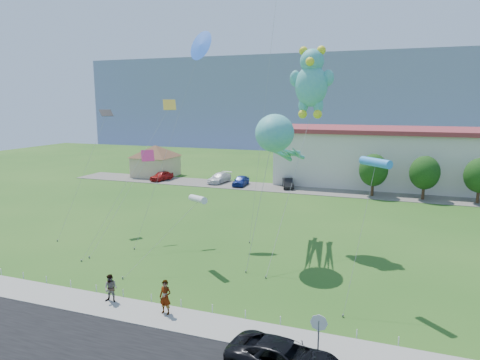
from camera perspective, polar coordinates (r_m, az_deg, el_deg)
name	(u,v)px	position (r m, az deg, el deg)	size (l,w,h in m)	color
ground	(176,295)	(27.88, -8.47, -14.97)	(160.00, 160.00, 0.00)	#235217
sidewalk	(153,315)	(25.73, -11.49, -17.22)	(80.00, 2.50, 0.10)	gray
parking_strip	(297,189)	(59.57, 7.59, -1.23)	(70.00, 6.00, 0.06)	#59544C
hill_ridge	(355,100)	(142.63, 15.12, 10.22)	(160.00, 50.00, 25.00)	gray
pavilion	(156,158)	(70.70, -11.19, 2.94)	(9.20, 9.20, 5.00)	tan
stop_sign	(319,327)	(20.67, 10.45, -18.75)	(0.80, 0.07, 2.50)	slate
rope_fence	(166,301)	(26.75, -9.85, -15.56)	(26.05, 0.05, 0.50)	white
tree_near	(373,170)	(56.79, 17.36, 1.26)	(3.60, 3.60, 5.47)	#3F2B19
tree_mid	(425,173)	(56.87, 23.40, 0.89)	(3.60, 3.60, 5.47)	#3F2B19
tree_far	(480,176)	(57.59, 29.36, 0.52)	(3.60, 3.60, 5.47)	#3F2B19
suv	(285,360)	(20.32, 6.08, -22.73)	(2.43, 5.27, 1.46)	black
pedestrian_left	(165,297)	(25.23, -9.93, -15.12)	(0.72, 0.47, 1.97)	gray
pedestrian_right	(111,288)	(27.35, -16.85, -13.66)	(0.82, 0.64, 1.69)	gray
parked_car_red	(162,176)	(66.63, -10.41, 0.56)	(1.67, 4.15, 1.41)	#AB1615
parked_car_white	(219,178)	(63.79, -2.76, 0.29)	(1.99, 4.91, 1.42)	white
parked_car_blue	(241,181)	(61.45, 0.11, -0.09)	(1.67, 4.16, 1.42)	navy
parked_car_black	(288,183)	(60.20, 6.39, -0.41)	(1.41, 4.05, 1.33)	black
octopus_kite	(279,142)	(33.04, 5.21, 5.10)	(2.81, 10.51, 11.03)	teal
teddy_bear_kite	(311,81)	(36.59, 9.50, 12.95)	(3.65, 10.66, 16.37)	teal
small_kite_pink	(142,165)	(38.01, -12.88, 1.98)	(2.03, 7.44, 7.68)	#DA306D
small_kite_blue	(199,50)	(39.30, -5.45, 16.90)	(3.95, 7.80, 17.48)	blue
small_kite_white	(197,200)	(30.86, -5.71, -2.62)	(4.12, 5.23, 5.45)	silver
small_kite_yellow	(160,122)	(37.73, -10.65, 7.60)	(3.71, 9.54, 12.08)	gold
small_kite_cyan	(375,164)	(25.97, 17.59, 2.11)	(1.47, 4.13, 8.87)	#328FE4
small_kite_black	(101,126)	(42.03, -18.04, 6.81)	(2.05, 6.59, 11.32)	black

